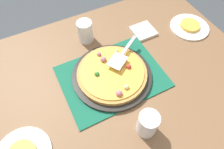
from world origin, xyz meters
TOP-DOWN VIEW (x-y plane):
  - ground_plane at (0.00, 0.00)m, footprint 8.00×8.00m
  - dining_table at (0.00, 0.00)m, footprint 1.40×1.00m
  - placemat at (0.00, 0.00)m, footprint 0.48×0.36m
  - pizza_pan at (0.00, 0.00)m, footprint 0.38×0.38m
  - pizza at (0.00, -0.00)m, footprint 0.33×0.33m
  - plate_far_right at (0.55, 0.10)m, footprint 0.22×0.22m
  - served_slice_right at (0.55, 0.10)m, footprint 0.11×0.11m
  - cup_near at (0.01, -0.29)m, footprint 0.08×0.08m
  - cup_far at (-0.01, 0.29)m, footprint 0.08×0.08m
  - pizza_server at (0.08, 0.05)m, footprint 0.22×0.16m
  - napkin_stack at (0.30, 0.19)m, footprint 0.12×0.12m

SIDE VIEW (x-z plane):
  - ground_plane at x=0.00m, z-range 0.00..0.00m
  - dining_table at x=0.00m, z-range 0.27..1.02m
  - placemat at x=0.00m, z-range 0.75..0.76m
  - plate_far_right at x=0.55m, z-range 0.75..0.76m
  - napkin_stack at x=0.30m, z-range 0.75..0.77m
  - pizza_pan at x=0.00m, z-range 0.76..0.77m
  - served_slice_right at x=0.55m, z-range 0.76..0.78m
  - pizza at x=0.00m, z-range 0.76..0.81m
  - cup_near at x=0.01m, z-range 0.75..0.87m
  - cup_far at x=-0.01m, z-range 0.75..0.87m
  - pizza_server at x=0.08m, z-range 0.82..0.82m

